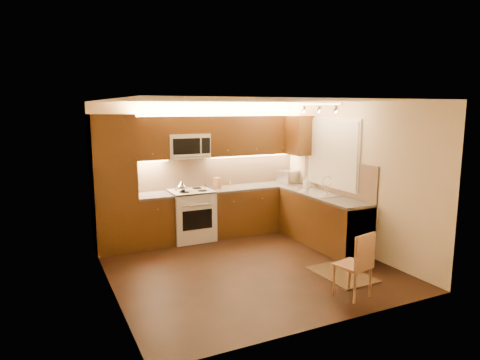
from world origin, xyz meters
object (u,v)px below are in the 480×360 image
knife_block (217,183)px  dining_chair (353,264)px  sink (318,189)px  kettle (181,186)px  stove (191,215)px  microwave (188,146)px  toaster_oven (289,176)px  soap_bottle (306,182)px

knife_block → dining_chair: size_ratio=0.23×
sink → kettle: bearing=154.5°
stove → microwave: (0.00, 0.14, 1.26)m
toaster_oven → kettle: bearing=166.2°
stove → dining_chair: 3.35m
sink → dining_chair: sink is taller
sink → dining_chair: size_ratio=1.00×
stove → soap_bottle: size_ratio=4.39×
microwave → sink: 2.48m
soap_bottle → knife_block: bearing=141.0°
sink → dining_chair: bearing=-114.5°
stove → knife_block: size_ratio=4.60×
sink → soap_bottle: (0.11, 0.53, 0.03)m
microwave → toaster_oven: (2.11, -0.10, -0.69)m
kettle → dining_chair: (1.26, -3.11, -0.59)m
stove → sink: 2.35m
kettle → knife_block: kettle is taller
microwave → stove: bearing=-90.0°
stove → knife_block: bearing=10.1°
kettle → toaster_oven: bearing=-1.4°
microwave → kettle: bearing=-133.9°
sink → soap_bottle: bearing=78.4°
dining_chair → microwave: bearing=94.7°
sink → soap_bottle: 0.55m
sink → toaster_oven: (0.11, 1.16, 0.05)m
microwave → kettle: microwave is taller
microwave → sink: (2.00, -1.26, -0.74)m
sink → soap_bottle: soap_bottle is taller
dining_chair → soap_bottle: bearing=54.9°
sink → knife_block: knife_block is taller
kettle → toaster_oven: toaster_oven is taller
kettle → dining_chair: kettle is taller
sink → toaster_oven: size_ratio=2.04×
stove → microwave: 1.27m
toaster_oven → knife_block: bearing=161.1°
knife_block → soap_bottle: size_ratio=0.96×
toaster_oven → dining_chair: 3.44m
toaster_oven → knife_block: 1.55m
microwave → knife_block: 0.91m
stove → dining_chair: bearing=-71.5°
knife_block → dining_chair: (0.50, -3.28, -0.57)m
toaster_oven → soap_bottle: bearing=-106.8°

